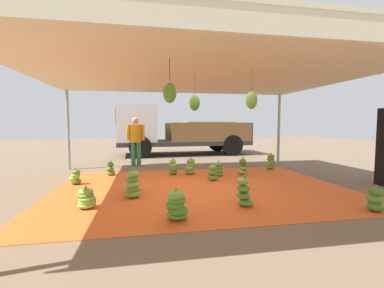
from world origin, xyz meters
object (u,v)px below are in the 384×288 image
(banana_bunch_9, at_px, (219,170))
(banana_bunch_13, at_px, (87,199))
(banana_bunch_11, at_px, (375,200))
(banana_bunch_12, at_px, (133,185))
(worker_0, at_px, (136,138))
(banana_bunch_3, at_px, (75,177))
(banana_bunch_5, at_px, (271,162))
(cargo_truck_main, at_px, (176,131))
(banana_bunch_4, at_px, (110,169))
(banana_bunch_0, at_px, (212,173))
(banana_bunch_1, at_px, (173,168))
(banana_bunch_8, at_px, (243,167))
(banana_bunch_2, at_px, (190,167))
(banana_bunch_10, at_px, (244,193))
(banana_bunch_7, at_px, (177,206))
(banana_bunch_6, at_px, (133,182))

(banana_bunch_9, distance_m, banana_bunch_13, 3.93)
(banana_bunch_11, bearing_deg, banana_bunch_12, 158.63)
(banana_bunch_12, height_order, worker_0, worker_0)
(banana_bunch_9, xyz_separation_m, worker_0, (-2.43, 2.49, 0.83))
(banana_bunch_11, bearing_deg, banana_bunch_3, 151.23)
(banana_bunch_5, bearing_deg, banana_bunch_9, -157.83)
(banana_bunch_9, height_order, cargo_truck_main, cargo_truck_main)
(banana_bunch_4, distance_m, banana_bunch_13, 3.03)
(banana_bunch_0, relative_size, banana_bunch_4, 1.08)
(banana_bunch_1, bearing_deg, banana_bunch_3, -162.49)
(banana_bunch_8, distance_m, banana_bunch_12, 3.67)
(banana_bunch_4, bearing_deg, banana_bunch_2, -6.62)
(banana_bunch_3, distance_m, banana_bunch_10, 4.21)
(banana_bunch_9, bearing_deg, cargo_truck_main, 95.24)
(banana_bunch_10, distance_m, banana_bunch_11, 2.21)
(banana_bunch_1, relative_size, banana_bunch_10, 0.87)
(banana_bunch_13, bearing_deg, banana_bunch_12, 34.99)
(banana_bunch_0, xyz_separation_m, banana_bunch_5, (2.39, 1.37, 0.04))
(banana_bunch_5, bearing_deg, banana_bunch_0, -150.07)
(banana_bunch_5, height_order, banana_bunch_10, banana_bunch_10)
(banana_bunch_12, bearing_deg, banana_bunch_1, 64.38)
(banana_bunch_2, xyz_separation_m, banana_bunch_5, (2.82, 0.44, 0.01))
(banana_bunch_13, bearing_deg, banana_bunch_7, -29.56)
(banana_bunch_1, height_order, banana_bunch_7, banana_bunch_7)
(banana_bunch_12, relative_size, cargo_truck_main, 0.09)
(banana_bunch_2, distance_m, banana_bunch_9, 0.87)
(banana_bunch_1, relative_size, banana_bunch_7, 0.98)
(banana_bunch_4, height_order, banana_bunch_11, banana_bunch_11)
(banana_bunch_13, distance_m, cargo_truck_main, 8.60)
(banana_bunch_6, bearing_deg, banana_bunch_13, -129.30)
(banana_bunch_0, height_order, banana_bunch_3, banana_bunch_0)
(banana_bunch_7, height_order, banana_bunch_12, banana_bunch_12)
(banana_bunch_0, bearing_deg, banana_bunch_8, 30.24)
(banana_bunch_1, distance_m, banana_bunch_12, 2.49)
(banana_bunch_2, xyz_separation_m, banana_bunch_4, (-2.33, 0.27, -0.04))
(banana_bunch_1, height_order, banana_bunch_11, banana_bunch_1)
(banana_bunch_6, height_order, banana_bunch_11, banana_bunch_6)
(banana_bunch_11, relative_size, worker_0, 0.26)
(banana_bunch_6, height_order, banana_bunch_10, banana_bunch_10)
(banana_bunch_12, xyz_separation_m, banana_bunch_13, (-0.77, -0.54, -0.09))
(banana_bunch_3, bearing_deg, banana_bunch_4, 55.77)
(banana_bunch_8, distance_m, cargo_truck_main, 5.88)
(banana_bunch_2, distance_m, banana_bunch_7, 3.72)
(banana_bunch_7, bearing_deg, banana_bunch_12, 117.69)
(cargo_truck_main, height_order, worker_0, cargo_truck_main)
(banana_bunch_11, height_order, worker_0, worker_0)
(banana_bunch_4, xyz_separation_m, banana_bunch_9, (3.11, -0.67, 0.01))
(banana_bunch_4, bearing_deg, banana_bunch_6, -70.64)
(banana_bunch_0, distance_m, banana_bunch_4, 3.02)
(banana_bunch_11, distance_m, cargo_truck_main, 9.53)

